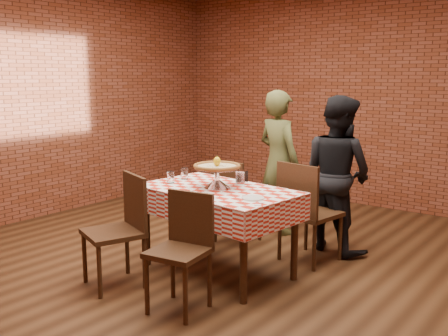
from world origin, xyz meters
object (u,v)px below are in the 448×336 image
(chair_far_left, at_px, (238,201))
(chair_near_right, at_px, (178,254))
(table, at_px, (218,231))
(diner_black, at_px, (337,174))
(pizza, at_px, (217,167))
(water_glass_right, at_px, (184,173))
(diner_olive, at_px, (279,162))
(chair_near_left, at_px, (113,232))
(pizza_stand, at_px, (217,178))
(chair_far_right, at_px, (311,211))
(water_glass_left, at_px, (171,177))
(condiment_caddy, at_px, (242,177))

(chair_far_left, bearing_deg, chair_near_right, 111.79)
(table, distance_m, diner_black, 1.37)
(pizza, bearing_deg, water_glass_right, 167.03)
(chair_near_right, xyz_separation_m, diner_olive, (-0.46, 2.14, 0.35))
(table, xyz_separation_m, chair_near_left, (-0.50, -0.76, 0.08))
(pizza_stand, xyz_separation_m, chair_near_left, (-0.47, -0.78, -0.39))
(pizza_stand, bearing_deg, diner_black, 63.54)
(chair_near_left, distance_m, chair_far_left, 1.57)
(pizza, height_order, chair_far_left, pizza)
(table, height_order, chair_near_left, chair_near_left)
(chair_near_right, distance_m, diner_black, 2.02)
(pizza, xyz_separation_m, chair_far_right, (0.53, 0.74, -0.47))
(chair_far_right, xyz_separation_m, diner_black, (0.05, 0.43, 0.30))
(water_glass_right, xyz_separation_m, diner_black, (1.06, 1.06, -0.04))
(chair_near_left, bearing_deg, diner_black, 82.05)
(water_glass_left, relative_size, chair_near_right, 0.12)
(diner_olive, bearing_deg, water_glass_left, 96.02)
(chair_near_right, distance_m, diner_olive, 2.22)
(table, relative_size, chair_near_left, 1.46)
(water_glass_right, height_order, chair_far_right, chair_far_right)
(chair_near_right, bearing_deg, pizza_stand, 99.86)
(water_glass_left, relative_size, chair_near_left, 0.12)
(diner_olive, bearing_deg, pizza_stand, 114.60)
(pizza, distance_m, chair_near_left, 1.03)
(condiment_caddy, bearing_deg, diner_olive, 97.11)
(water_glass_left, bearing_deg, diner_olive, 79.59)
(diner_olive, bearing_deg, diner_black, -175.84)
(chair_far_left, bearing_deg, diner_black, -156.42)
(pizza_stand, relative_size, chair_near_right, 0.46)
(condiment_caddy, relative_size, chair_near_right, 0.14)
(chair_near_left, relative_size, chair_far_left, 1.05)
(pizza, height_order, water_glass_right, pizza)
(pizza_stand, relative_size, chair_far_right, 0.43)
(pizza_stand, distance_m, diner_olive, 1.35)
(chair_far_left, bearing_deg, pizza_stand, 114.29)
(chair_near_right, height_order, chair_far_right, chair_far_right)
(table, relative_size, diner_black, 0.88)
(table, xyz_separation_m, chair_far_left, (-0.37, 0.81, 0.06))
(water_glass_right, distance_m, chair_near_left, 0.96)
(pizza_stand, bearing_deg, chair_near_right, -71.50)
(chair_far_left, distance_m, diner_black, 1.05)
(pizza, distance_m, diner_black, 1.32)
(water_glass_right, distance_m, condiment_caddy, 0.58)
(pizza, relative_size, condiment_caddy, 3.30)
(table, bearing_deg, chair_near_left, -123.32)
(table, xyz_separation_m, condiment_caddy, (0.06, 0.27, 0.45))
(water_glass_right, bearing_deg, condiment_caddy, 13.70)
(table, distance_m, chair_far_right, 0.92)
(chair_near_left, distance_m, chair_near_right, 0.74)
(table, relative_size, diner_olive, 0.86)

